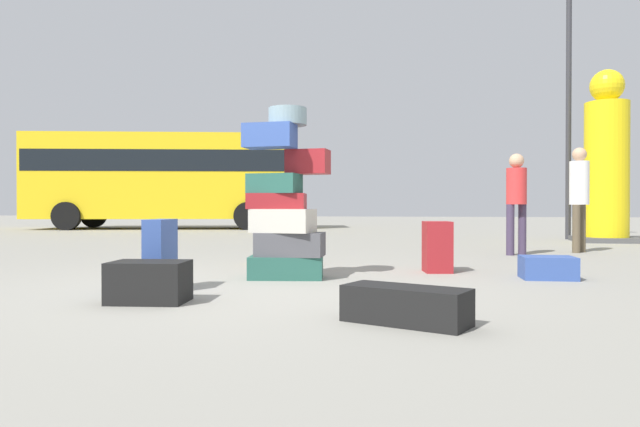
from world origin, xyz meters
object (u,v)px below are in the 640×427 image
at_px(suitcase_tan_behind_tower, 281,254).
at_px(suitcase_navy_right_side, 160,255).
at_px(lamp_post, 569,68).
at_px(suitcase_maroon_left_side, 437,247).
at_px(suitcase_black_upright_blue, 406,305).
at_px(suitcase_black_foreground_far, 149,282).
at_px(suitcase_tower, 285,209).
at_px(parked_bus, 166,175).
at_px(person_bearded_onlooker, 579,190).
at_px(yellow_dummy_statue, 607,166).
at_px(person_tourist_with_camera, 516,195).
at_px(suitcase_navy_foreground_near, 548,268).

bearing_deg(suitcase_tan_behind_tower, suitcase_navy_right_side, -112.90).
bearing_deg(lamp_post, suitcase_maroon_left_side, -112.94).
height_order(suitcase_black_upright_blue, lamp_post, lamp_post).
relative_size(suitcase_black_upright_blue, suitcase_black_foreground_far, 1.37).
relative_size(suitcase_tower, parked_bus, 0.19).
relative_size(person_bearded_onlooker, yellow_dummy_statue, 0.47).
height_order(suitcase_black_upright_blue, person_tourist_with_camera, person_tourist_with_camera).
bearing_deg(yellow_dummy_statue, person_tourist_with_camera, -121.92).
distance_m(suitcase_black_foreground_far, parked_bus, 15.85).
distance_m(suitcase_tower, suitcase_black_foreground_far, 1.84).
distance_m(suitcase_maroon_left_side, lamp_post, 8.71).
bearing_deg(person_bearded_onlooker, suitcase_navy_foreground_near, 17.26).
bearing_deg(suitcase_black_foreground_far, yellow_dummy_statue, 50.28).
relative_size(suitcase_tower, person_bearded_onlooker, 1.03).
bearing_deg(person_bearded_onlooker, suitcase_black_upright_blue, 13.09).
relative_size(suitcase_navy_right_side, person_bearded_onlooker, 0.37).
relative_size(suitcase_navy_right_side, person_tourist_with_camera, 0.40).
distance_m(suitcase_tan_behind_tower, parked_bus, 13.22).
bearing_deg(suitcase_navy_right_side, person_bearded_onlooker, 41.36).
bearing_deg(suitcase_tan_behind_tower, suitcase_maroon_left_side, -31.40).
height_order(suitcase_navy_foreground_near, person_tourist_with_camera, person_tourist_with_camera).
bearing_deg(suitcase_black_foreground_far, suitcase_black_upright_blue, -19.64).
bearing_deg(suitcase_navy_right_side, yellow_dummy_statue, 47.79).
height_order(suitcase_tower, suitcase_black_foreground_far, suitcase_tower).
xyz_separation_m(parked_bus, lamp_post, (11.92, -4.53, 2.05)).
xyz_separation_m(suitcase_maroon_left_side, suitcase_tan_behind_tower, (-1.97, 0.65, -0.17)).
bearing_deg(lamp_post, person_bearded_onlooker, -100.89).
xyz_separation_m(yellow_dummy_statue, lamp_post, (-0.55, 0.88, 2.28)).
distance_m(suitcase_tan_behind_tower, person_bearded_onlooker, 5.09).
bearing_deg(yellow_dummy_statue, suitcase_navy_foreground_near, -110.46).
xyz_separation_m(yellow_dummy_statue, parked_bus, (-12.47, 5.41, 0.23)).
relative_size(suitcase_maroon_left_side, person_tourist_with_camera, 0.37).
bearing_deg(suitcase_maroon_left_side, suitcase_navy_right_side, -151.72).
bearing_deg(yellow_dummy_statue, lamp_post, 122.04).
height_order(suitcase_tower, suitcase_maroon_left_side, suitcase_tower).
xyz_separation_m(suitcase_black_foreground_far, yellow_dummy_statue, (5.86, 8.90, 1.45)).
bearing_deg(suitcase_maroon_left_side, suitcase_black_upright_blue, -104.96).
xyz_separation_m(suitcase_maroon_left_side, suitcase_black_foreground_far, (-2.22, -2.49, -0.13)).
relative_size(suitcase_black_foreground_far, parked_bus, 0.06).
relative_size(suitcase_maroon_left_side, suitcase_navy_foreground_near, 1.10).
bearing_deg(suitcase_black_upright_blue, suitcase_navy_right_side, 176.99).
height_order(suitcase_maroon_left_side, suitcase_black_foreground_far, suitcase_maroon_left_side).
relative_size(suitcase_tan_behind_tower, suitcase_navy_right_side, 1.02).
distance_m(person_bearded_onlooker, yellow_dummy_statue, 3.48).
xyz_separation_m(suitcase_tower, suitcase_black_upright_blue, (1.29, -2.09, -0.60)).
bearing_deg(person_tourist_with_camera, suitcase_black_upright_blue, 45.18).
relative_size(suitcase_black_upright_blue, suitcase_navy_foreground_near, 1.51).
relative_size(suitcase_maroon_left_side, yellow_dummy_statue, 0.16).
distance_m(suitcase_black_foreground_far, yellow_dummy_statue, 10.76).
xyz_separation_m(suitcase_maroon_left_side, yellow_dummy_statue, (3.64, 6.42, 1.32)).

